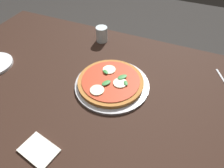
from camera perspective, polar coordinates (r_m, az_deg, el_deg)
ground_plane at (r=1.55m, az=-4.59°, el=-20.21°), size 6.00×6.00×0.00m
dining_table at (r=0.99m, az=-6.76°, el=-4.29°), size 1.59×1.01×0.75m
serving_tray at (r=0.93m, az=0.00°, el=-0.17°), size 0.34×0.34×0.01m
pizza at (r=0.92m, az=-0.37°, el=0.71°), size 0.30×0.30×0.03m
napkin at (r=0.78m, az=-20.06°, el=-17.31°), size 0.15×0.11×0.01m
glass_cup at (r=1.20m, az=-2.94°, el=13.95°), size 0.07×0.07×0.09m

